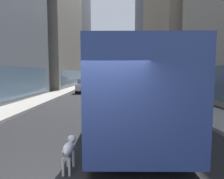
# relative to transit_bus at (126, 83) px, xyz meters

# --- Properties ---
(ground_plane) EXTENTS (120.00, 120.00, 0.00)m
(ground_plane) POSITION_rel_transit_bus_xyz_m (-1.20, 29.16, -1.78)
(ground_plane) COLOR #232326
(sidewalk_left) EXTENTS (2.40, 110.00, 0.15)m
(sidewalk_left) POSITION_rel_transit_bus_xyz_m (-6.90, 29.16, -1.70)
(sidewalk_left) COLOR #ADA89E
(sidewalk_left) RESTS_ON ground
(sidewalk_right) EXTENTS (2.40, 110.00, 0.15)m
(sidewalk_right) POSITION_rel_transit_bus_xyz_m (4.50, 29.16, -1.70)
(sidewalk_right) COLOR #ADA89E
(sidewalk_right) RESTS_ON ground
(building_left_far) EXTENTS (10.79, 16.65, 27.76)m
(building_left_far) POSITION_rel_transit_bus_xyz_m (-13.10, 42.67, 12.09)
(building_left_far) COLOR #4C515B
(building_left_far) RESTS_ON ground
(building_right_mid) EXTENTS (9.64, 19.57, 23.13)m
(building_right_mid) POSITION_rel_transit_bus_xyz_m (10.70, 22.83, 9.78)
(building_right_mid) COLOR #A0937F
(building_right_mid) RESTS_ON ground
(building_right_far) EXTENTS (8.83, 18.23, 30.11)m
(building_right_far) POSITION_rel_transit_bus_xyz_m (10.70, 42.75, 13.27)
(building_right_far) COLOR slate
(building_right_far) RESTS_ON ground
(transit_bus) EXTENTS (2.78, 11.53, 3.05)m
(transit_bus) POSITION_rel_transit_bus_xyz_m (0.00, 0.00, 0.00)
(transit_bus) COLOR #33478C
(transit_bus) RESTS_ON ground
(car_black_suv) EXTENTS (1.71, 4.16, 1.62)m
(car_black_suv) POSITION_rel_transit_bus_xyz_m (0.00, 36.50, -0.96)
(car_black_suv) COLOR black
(car_black_suv) RESTS_ON ground
(car_white_van) EXTENTS (1.84, 4.72, 1.62)m
(car_white_van) POSITION_rel_transit_bus_xyz_m (-4.00, 13.58, -0.95)
(car_white_van) COLOR silver
(car_white_van) RESTS_ON ground
(car_grey_wagon) EXTENTS (1.77, 4.46, 1.62)m
(car_grey_wagon) POSITION_rel_transit_bus_xyz_m (-2.40, 32.80, -0.95)
(car_grey_wagon) COLOR slate
(car_grey_wagon) RESTS_ON ground
(car_silver_sedan) EXTENTS (1.73, 4.55, 1.62)m
(car_silver_sedan) POSITION_rel_transit_bus_xyz_m (-4.00, 27.72, -0.95)
(car_silver_sedan) COLOR #B7BABF
(car_silver_sedan) RESTS_ON ground
(car_red_coupe) EXTENTS (1.73, 4.19, 1.62)m
(car_red_coupe) POSITION_rel_transit_bus_xyz_m (0.00, 15.29, -0.96)
(car_red_coupe) COLOR red
(car_red_coupe) RESTS_ON ground
(dalmatian_dog) EXTENTS (0.22, 0.96, 0.72)m
(dalmatian_dog) POSITION_rel_transit_bus_xyz_m (-1.69, -5.11, -1.26)
(dalmatian_dog) COLOR white
(dalmatian_dog) RESTS_ON ground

